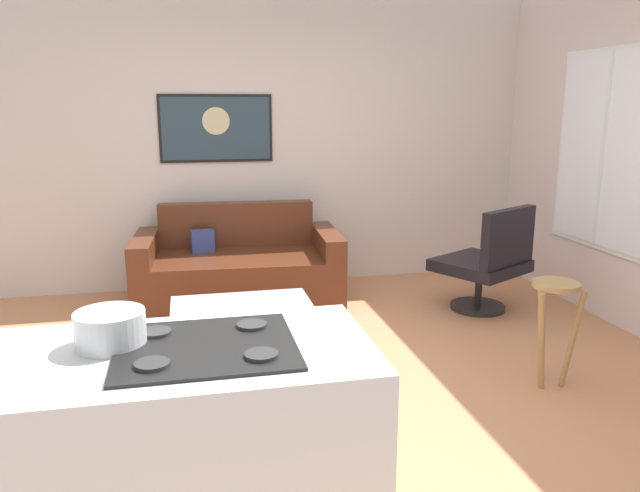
% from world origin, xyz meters
% --- Properties ---
extents(ground, '(6.40, 6.40, 0.04)m').
position_xyz_m(ground, '(0.00, 0.00, -0.02)').
color(ground, '#BE7B52').
extents(back_wall, '(6.40, 0.05, 2.80)m').
position_xyz_m(back_wall, '(0.00, 2.42, 1.40)').
color(back_wall, beige).
rests_on(back_wall, ground).
extents(couch, '(1.82, 1.02, 0.86)m').
position_xyz_m(couch, '(-0.32, 1.79, 0.30)').
color(couch, '#502615').
rests_on(couch, ground).
extents(coffee_table, '(0.97, 0.51, 0.38)m').
position_xyz_m(coffee_table, '(-0.40, 0.64, 0.35)').
color(coffee_table, silver).
rests_on(coffee_table, ground).
extents(armchair, '(0.89, 0.88, 0.91)m').
position_xyz_m(armchair, '(1.74, 1.11, 0.44)').
color(armchair, black).
rests_on(armchair, ground).
extents(bar_stool, '(0.34, 0.33, 0.68)m').
position_xyz_m(bar_stool, '(1.46, -0.27, 0.50)').
color(bar_stool, '#9E7947').
rests_on(bar_stool, ground).
extents(kitchen_counter, '(1.77, 0.70, 0.96)m').
position_xyz_m(kitchen_counter, '(-1.01, -1.51, 0.47)').
color(kitchen_counter, white).
rests_on(kitchen_counter, ground).
extents(mixing_bowl, '(0.24, 0.24, 0.12)m').
position_xyz_m(mixing_bowl, '(-1.01, -1.43, 1.00)').
color(mixing_bowl, silver).
rests_on(mixing_bowl, kitchen_counter).
extents(wall_painting, '(1.04, 0.03, 0.62)m').
position_xyz_m(wall_painting, '(-0.43, 2.38, 1.52)').
color(wall_painting, black).
extents(window, '(0.03, 1.23, 1.62)m').
position_xyz_m(window, '(2.59, 0.90, 1.38)').
color(window, silver).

